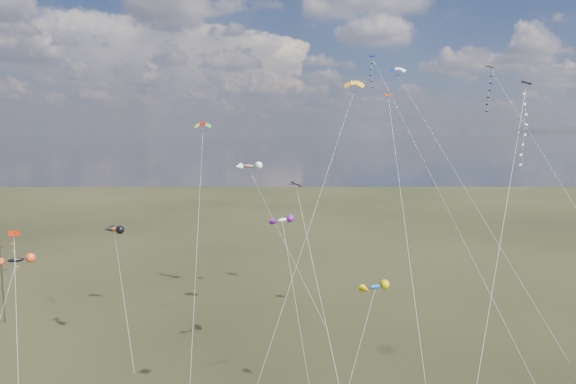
{
  "coord_description": "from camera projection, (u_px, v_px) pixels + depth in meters",
  "views": [
    {
      "loc": [
        -0.22,
        -36.49,
        25.41
      ],
      "look_at": [
        0.0,
        18.0,
        19.0
      ],
      "focal_mm": 32.0,
      "sensor_mm": 36.0,
      "label": 1
    }
  ],
  "objects": [
    {
      "name": "novelty_white_purple",
      "position": [
        283.0,
        221.0,
        56.04
      ],
      "size": [
        4.04,
        9.26,
        16.25
      ],
      "color": "silver",
      "rests_on": "ground"
    },
    {
      "name": "diamond_orange_center",
      "position": [
        403.0,
        206.0,
        43.57
      ],
      "size": [
        0.94,
        21.67,
        29.07
      ],
      "color": "#C53502",
      "rests_on": "ground"
    },
    {
      "name": "parafoil_tricolor",
      "position": [
        203.0,
        126.0,
        63.7
      ],
      "size": [
        2.47,
        20.4,
        26.9
      ],
      "color": "#FCFE13",
      "rests_on": "ground"
    },
    {
      "name": "utility_pole_near",
      "position": [
        3.0,
        293.0,
        68.38
      ],
      "size": [
        1.4,
        0.2,
        8.0
      ],
      "color": "black",
      "rests_on": "ground"
    },
    {
      "name": "utility_pole_far",
      "position": [
        1.0,
        265.0,
        82.25
      ],
      "size": [
        1.4,
        0.2,
        8.0
      ],
      "color": "black",
      "rests_on": "ground"
    },
    {
      "name": "novelty_orange_black",
      "position": [
        114.0,
        230.0,
        60.43
      ],
      "size": [
        5.83,
        9.66,
        14.54
      ],
      "color": "#D5481B",
      "rests_on": "ground"
    },
    {
      "name": "novelty_redwhite_stripe",
      "position": [
        248.0,
        167.0,
        78.37
      ],
      "size": [
        13.09,
        15.05,
        20.88
      ],
      "color": "red",
      "rests_on": "ground"
    },
    {
      "name": "diamond_red_low",
      "position": [
        15.0,
        260.0,
        48.7
      ],
      "size": [
        5.9,
        11.45,
        15.96
      ],
      "color": "#A01602",
      "rests_on": "ground"
    },
    {
      "name": "novelty_black_orange",
      "position": [
        16.0,
        260.0,
        50.09
      ],
      "size": [
        2.92,
        10.26,
        13.43
      ],
      "color": "black",
      "rests_on": "ground"
    },
    {
      "name": "diamond_navy_tall",
      "position": [
        383.0,
        94.0,
        66.0
      ],
      "size": [
        13.35,
        25.23,
        35.45
      ],
      "color": "#0B094E",
      "rests_on": "ground"
    },
    {
      "name": "diamond_black_high",
      "position": [
        500.0,
        106.0,
        58.59
      ],
      "size": [
        13.48,
        20.77,
        33.09
      ],
      "color": "black",
      "rests_on": "ground"
    },
    {
      "name": "parafoil_blue_white",
      "position": [
        399.0,
        71.0,
        71.05
      ],
      "size": [
        16.86,
        20.23,
        34.68
      ],
      "color": "blue",
      "rests_on": "ground"
    },
    {
      "name": "diamond_navy_right",
      "position": [
        521.0,
        145.0,
        36.63
      ],
      "size": [
        10.93,
        16.39,
        29.06
      ],
      "color": "#0C0B55",
      "rests_on": "ground"
    },
    {
      "name": "novelty_blue_yellow",
      "position": [
        375.0,
        288.0,
        40.32
      ],
      "size": [
        5.87,
        6.7,
        13.71
      ],
      "color": "#0F43AB",
      "rests_on": "ground"
    },
    {
      "name": "diamond_black_mid",
      "position": [
        312.0,
        256.0,
        39.38
      ],
      "size": [
        5.15,
        11.78,
        21.36
      ],
      "color": "black",
      "rests_on": "ground"
    },
    {
      "name": "parafoil_yellow",
      "position": [
        354.0,
        84.0,
        61.27
      ],
      "size": [
        12.76,
        17.36,
        31.87
      ],
      "color": "#FDB60B",
      "rests_on": "ground"
    }
  ]
}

